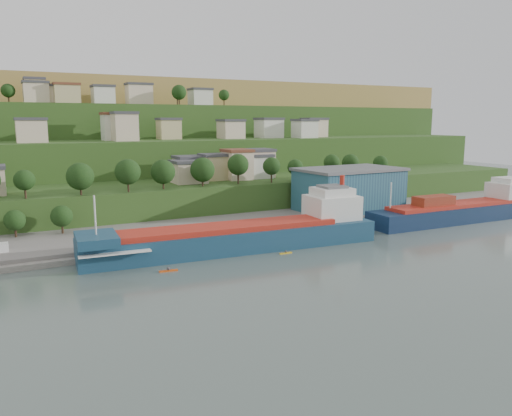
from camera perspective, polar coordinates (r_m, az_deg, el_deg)
ground at (r=107.00m, az=1.70°, el=-5.63°), size 500.00×500.00×0.00m
quay at (r=140.29m, az=3.33°, el=-1.90°), size 220.00×26.00×4.00m
hillside at (r=265.17m, az=-16.24°, el=3.33°), size 360.00×211.10×96.00m
cargo_ship_near at (r=112.98m, az=-1.32°, el=-3.34°), size 68.44×14.89×17.45m
cargo_ship_far at (r=157.29m, az=22.59°, el=-0.42°), size 59.36×11.13×16.07m
warehouse at (r=153.39m, az=10.57°, el=2.16°), size 31.86×20.43×12.80m
dinghy at (r=109.85m, az=-24.56°, el=-5.29°), size 3.83×1.65×0.75m
kayak_orange at (r=98.50m, az=-9.97°, el=-7.00°), size 3.68×1.04×0.91m
kayak_yellow at (r=109.91m, az=3.42°, el=-5.11°), size 2.92×0.61×0.73m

